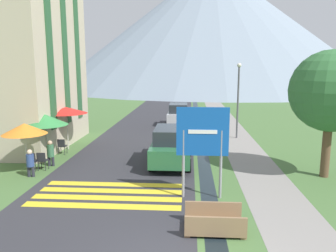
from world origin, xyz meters
The scene contains 21 objects.
ground_plane centered at (0.00, 20.00, 0.00)m, with size 160.00×160.00×0.00m, color #476B38.
road centered at (-2.50, 30.00, 0.00)m, with size 6.40×60.00×0.01m.
footpath centered at (3.60, 30.00, 0.00)m, with size 2.20×60.00×0.01m.
drainage_channel centered at (1.20, 30.00, 0.00)m, with size 0.60×60.00×0.00m.
crosswalk_marking centered at (-2.50, 4.50, 0.01)m, with size 5.44×2.54×0.01m.
mountain_distant centered at (5.61, 75.24, 14.45)m, with size 75.51×75.51×28.90m.
hotel_building centered at (-9.39, 12.00, 6.09)m, with size 5.80×8.15×11.30m.
road_sign centered at (0.92, 4.44, 2.16)m, with size 1.84×0.11×3.30m.
footbridge centered at (1.20, 2.01, 0.23)m, with size 1.70×1.10×0.65m.
parked_car_near centered at (-0.40, 8.65, 0.91)m, with size 1.92×4.36×1.82m.
parked_car_far centered at (-0.42, 19.18, 0.91)m, with size 1.75×3.84×1.82m.
cafe_chair_near_left centered at (-6.64, 7.04, 0.51)m, with size 0.40×0.40×0.85m.
cafe_chair_far_right centered at (-6.41, 9.97, 0.51)m, with size 0.40×0.40×0.85m.
cafe_chair_near_right centered at (-6.24, 7.17, 0.51)m, with size 0.40×0.40×0.85m.
cafe_umbrella_front_orange centered at (-6.76, 6.80, 2.00)m, with size 1.92×1.92×2.25m.
cafe_umbrella_middle_green centered at (-6.72, 8.82, 2.08)m, with size 2.22×2.22×2.36m.
cafe_umbrella_rear_red centered at (-6.52, 11.16, 2.26)m, with size 2.34×2.34×2.45m.
person_seated_far centered at (-6.34, 6.27, 0.67)m, with size 0.32×0.32×1.21m.
person_seated_near centered at (-6.13, 7.86, 0.69)m, with size 0.32×0.32×1.25m.
streetlamp centered at (3.64, 14.88, 2.94)m, with size 0.28×0.28×4.94m.
tree_by_path centered at (6.30, 7.11, 3.68)m, with size 3.40×3.40×5.40m.
Camera 1 is at (0.44, -6.85, 4.64)m, focal length 35.00 mm.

